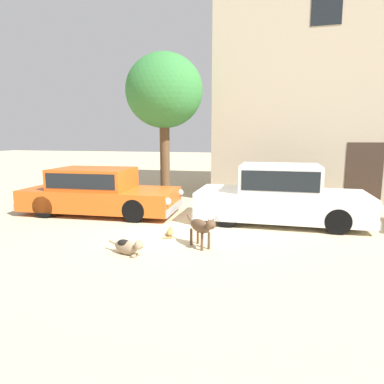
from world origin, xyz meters
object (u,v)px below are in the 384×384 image
at_px(stray_dog_tan, 202,227).
at_px(stray_dog_spotted, 127,246).
at_px(stray_cat, 170,232).
at_px(acacia_tree_left, 164,92).
at_px(parked_sedan_second, 280,194).
at_px(parked_sedan_nearest, 98,191).

bearing_deg(stray_dog_tan, stray_dog_spotted, -106.04).
relative_size(stray_cat, acacia_tree_left, 0.12).
height_order(stray_dog_spotted, stray_dog_tan, stray_dog_tan).
bearing_deg(stray_dog_spotted, parked_sedan_second, 69.23).
bearing_deg(stray_dog_spotted, stray_dog_tan, 49.80).
height_order(parked_sedan_nearest, acacia_tree_left, acacia_tree_left).
bearing_deg(stray_dog_spotted, stray_cat, 95.26).
bearing_deg(parked_sedan_nearest, stray_dog_spotted, -55.69).
bearing_deg(stray_cat, parked_sedan_nearest, 46.59).
relative_size(stray_dog_tan, stray_cat, 1.34).
height_order(stray_dog_spotted, acacia_tree_left, acacia_tree_left).
bearing_deg(parked_sedan_second, stray_dog_spotted, -131.00).
relative_size(parked_sedan_second, acacia_tree_left, 0.90).
xyz_separation_m(parked_sedan_nearest, stray_cat, (2.75, -1.67, -0.62)).
height_order(parked_sedan_nearest, stray_cat, parked_sedan_nearest).
bearing_deg(parked_sedan_nearest, stray_dog_tan, -35.66).
xyz_separation_m(parked_sedan_second, stray_dog_spotted, (-2.91, -3.31, -0.60)).
xyz_separation_m(stray_dog_spotted, acacia_tree_left, (-0.98, 5.35, 3.59)).
distance_m(parked_sedan_second, stray_dog_spotted, 4.44).
bearing_deg(parked_sedan_nearest, acacia_tree_left, 55.54).
height_order(parked_sedan_nearest, parked_sedan_second, parked_sedan_second).
distance_m(stray_dog_spotted, stray_dog_tan, 1.54).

